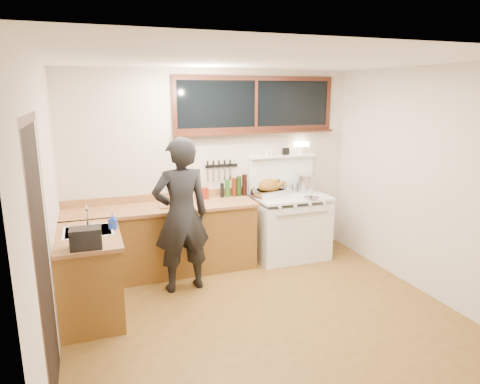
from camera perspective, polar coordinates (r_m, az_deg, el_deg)
name	(u,v)px	position (r m, az deg, el deg)	size (l,w,h in m)	color
ground_plane	(263,315)	(4.75, 3.04, -16.10)	(4.00, 3.50, 0.02)	brown
room_shell	(265,161)	(4.19, 3.32, 4.09)	(4.10, 3.60, 2.65)	beige
counter_back	(162,239)	(5.64, -10.32, -6.25)	(2.44, 0.64, 1.00)	brown
counter_left	(90,275)	(4.80, -19.38, -10.37)	(0.64, 1.09, 0.90)	brown
sink_unit	(89,236)	(4.74, -19.53, -5.60)	(0.50, 0.45, 0.37)	white
vintage_stove	(289,225)	(6.13, 6.61, -4.37)	(1.02, 0.74, 1.61)	white
back_window	(256,110)	(5.96, 2.17, 10.84)	(2.32, 0.13, 0.77)	black
left_doorway	(44,263)	(3.50, -24.68, -8.63)	(0.02, 1.04, 2.17)	black
knife_strip	(220,167)	(5.88, -2.63, 3.41)	(0.46, 0.03, 0.28)	black
man	(181,215)	(5.01, -7.84, -3.12)	(0.70, 0.49, 1.83)	black
soap_bottle	(113,221)	(4.70, -16.61, -3.77)	(0.10, 0.10, 0.17)	#2444B8
toaster	(86,238)	(4.22, -19.86, -5.79)	(0.29, 0.20, 0.19)	black
cutting_board	(175,202)	(5.49, -8.68, -1.27)	(0.41, 0.32, 0.14)	#99653C
roast_turkey	(270,189)	(5.91, 3.96, 0.37)	(0.47, 0.37, 0.24)	silver
stockpot	(306,183)	(6.21, 8.75, 1.15)	(0.34, 0.34, 0.26)	silver
saucepan	(287,188)	(6.17, 6.27, 0.56)	(0.24, 0.31, 0.13)	silver
pot_lid	(311,198)	(5.86, 9.49, -0.78)	(0.24, 0.24, 0.04)	silver
coffee_tin	(204,193)	(5.78, -4.77, -0.18)	(0.11, 0.09, 0.15)	maroon
pitcher	(191,195)	(5.71, -6.56, -0.37)	(0.10, 0.10, 0.16)	white
bottle_cluster	(236,187)	(5.90, -0.56, 0.71)	(0.39, 0.07, 0.30)	black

